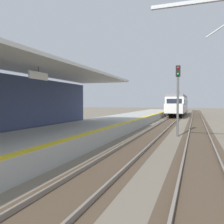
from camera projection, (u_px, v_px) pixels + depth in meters
station_platform at (91, 129)px, 17.93m from camera, size 5.00×80.00×0.91m
track_pair_nearest_platform at (157, 131)px, 20.24m from camera, size 2.34×120.00×0.16m
track_pair_middle at (198, 133)px, 19.10m from camera, size 2.34×120.00×0.16m
approaching_train at (178, 104)px, 44.80m from camera, size 2.93×19.60×4.76m
rail_signal_post at (178, 93)px, 17.16m from camera, size 0.32×0.34×5.20m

